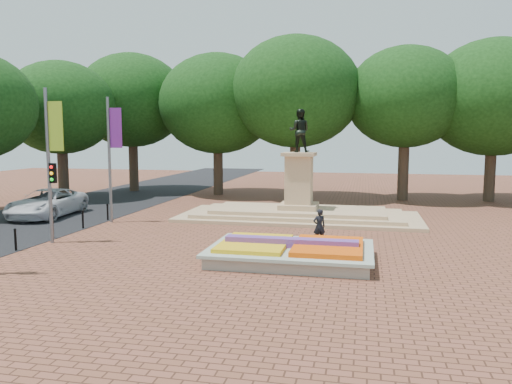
{
  "coord_description": "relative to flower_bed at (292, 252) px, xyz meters",
  "views": [
    {
      "loc": [
        3.74,
        -20.95,
        4.91
      ],
      "look_at": [
        -1.31,
        2.17,
        2.2
      ],
      "focal_mm": 35.0,
      "sensor_mm": 36.0,
      "label": 1
    }
  ],
  "objects": [
    {
      "name": "ground",
      "position": [
        -1.03,
        2.0,
        -0.38
      ],
      "size": [
        90.0,
        90.0,
        0.0
      ],
      "primitive_type": "plane",
      "color": "brown",
      "rests_on": "ground"
    },
    {
      "name": "banner_poles",
      "position": [
        -11.1,
        0.69,
        3.5
      ],
      "size": [
        0.88,
        11.17,
        7.0
      ],
      "color": "slate",
      "rests_on": "ground"
    },
    {
      "name": "asphalt_street",
      "position": [
        -16.03,
        7.0,
        -0.37
      ],
      "size": [
        9.0,
        90.0,
        0.02
      ],
      "primitive_type": "cube",
      "color": "black",
      "rests_on": "ground"
    },
    {
      "name": "flower_bed",
      "position": [
        0.0,
        0.0,
        0.0
      ],
      "size": [
        6.3,
        4.3,
        0.91
      ],
      "color": "gray",
      "rests_on": "ground"
    },
    {
      "name": "van",
      "position": [
        -15.95,
        7.44,
        0.45
      ],
      "size": [
        3.32,
        6.21,
        1.66
      ],
      "primitive_type": "imported",
      "rotation": [
        0.0,
        0.0,
        0.1
      ],
      "color": "silver",
      "rests_on": "ground"
    },
    {
      "name": "monument",
      "position": [
        -1.03,
        10.0,
        0.5
      ],
      "size": [
        14.0,
        6.0,
        6.4
      ],
      "color": "tan",
      "rests_on": "ground"
    },
    {
      "name": "bollard_row",
      "position": [
        -11.73,
        0.5,
        0.15
      ],
      "size": [
        0.12,
        13.12,
        0.98
      ],
      "color": "black",
      "rests_on": "ground"
    },
    {
      "name": "tree_row_back",
      "position": [
        1.31,
        20.0,
        6.29
      ],
      "size": [
        44.8,
        8.8,
        10.43
      ],
      "color": "#33241C",
      "rests_on": "ground"
    },
    {
      "name": "pedestrian",
      "position": [
        0.77,
        3.41,
        0.42
      ],
      "size": [
        0.68,
        0.58,
        1.59
      ],
      "primitive_type": "imported",
      "rotation": [
        0.0,
        0.0,
        3.57
      ],
      "color": "black",
      "rests_on": "ground"
    }
  ]
}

